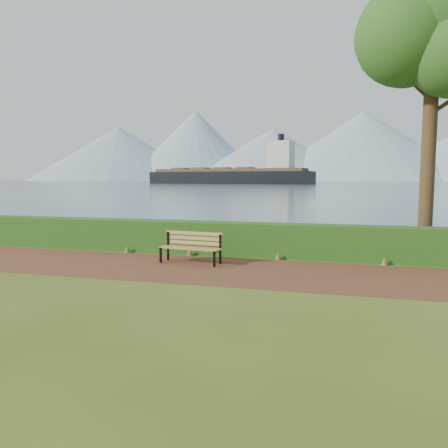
% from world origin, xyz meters
% --- Properties ---
extents(ground, '(140.00, 140.00, 0.00)m').
position_xyz_m(ground, '(0.00, 0.00, 0.00)').
color(ground, '#3F5317').
rests_on(ground, ground).
extents(path, '(40.00, 3.40, 0.01)m').
position_xyz_m(path, '(0.00, 0.30, 0.01)').
color(path, '#50291B').
rests_on(path, ground).
extents(hedge, '(32.00, 0.85, 1.00)m').
position_xyz_m(hedge, '(0.00, 2.60, 0.50)').
color(hedge, '#154413').
rests_on(hedge, ground).
extents(water, '(700.00, 510.00, 0.00)m').
position_xyz_m(water, '(0.00, 260.00, 0.01)').
color(water, '#42566B').
rests_on(water, ground).
extents(mountains, '(585.00, 190.00, 70.00)m').
position_xyz_m(mountains, '(-9.17, 406.05, 27.70)').
color(mountains, '#8198AC').
rests_on(mountains, ground).
extents(bench, '(1.78, 0.70, 0.87)m').
position_xyz_m(bench, '(-0.67, 0.99, 0.50)').
color(bench, black).
rests_on(bench, ground).
extents(tree, '(4.47, 3.72, 8.93)m').
position_xyz_m(tree, '(5.78, 3.92, 6.64)').
color(tree, '#3A2517').
rests_on(tree, ground).
extents(cargo_ship, '(71.18, 23.20, 21.35)m').
position_xyz_m(cargo_ship, '(-39.82, 164.09, 3.18)').
color(cargo_ship, black).
rests_on(cargo_ship, ground).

